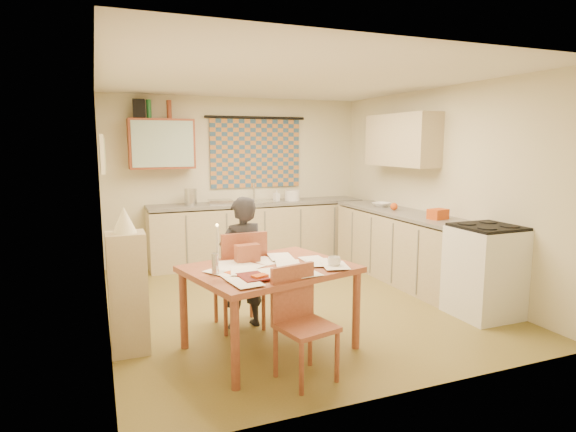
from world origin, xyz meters
name	(u,v)px	position (x,y,z in m)	size (l,w,h in m)	color
floor	(292,301)	(0.00, 0.00, -0.01)	(4.00, 4.50, 0.02)	olive
ceiling	(292,78)	(0.00, 0.00, 2.51)	(4.00, 4.50, 0.02)	white
wall_back	(237,179)	(0.00, 2.26, 1.25)	(4.00, 0.02, 2.50)	beige
wall_front	(415,225)	(0.00, -2.26, 1.25)	(4.00, 0.02, 2.50)	beige
wall_left	(101,201)	(-2.01, 0.00, 1.25)	(0.02, 4.50, 2.50)	beige
wall_right	(437,187)	(2.01, 0.00, 1.25)	(0.02, 4.50, 2.50)	beige
window_blind	(256,154)	(0.30, 2.22, 1.65)	(1.45, 0.03, 1.05)	#2E5170
curtain_rod	(256,118)	(0.30, 2.20, 2.20)	(0.04, 0.04, 1.60)	black
wall_cabinet	(161,144)	(-1.15, 2.08, 1.80)	(0.90, 0.34, 0.70)	maroon
wall_cabinet_glass	(163,144)	(-1.15, 1.91, 1.80)	(0.84, 0.02, 0.64)	#99B2A5
upper_cabinet_right	(402,140)	(1.83, 0.55, 1.85)	(0.34, 1.30, 0.70)	tan
framed_print	(102,154)	(-1.97, 0.40, 1.70)	(0.04, 0.50, 0.40)	beige
print_canvas	(104,154)	(-1.95, 0.40, 1.70)	(0.01, 0.42, 0.32)	beige
counter_back	(259,232)	(0.24, 1.95, 0.45)	(3.30, 0.62, 0.92)	tan
counter_right	(412,250)	(1.70, 0.05, 0.45)	(0.62, 2.95, 0.92)	tan
stove	(485,271)	(1.70, -1.21, 0.48)	(0.63, 0.63, 0.97)	white
sink	(258,205)	(0.23, 1.95, 0.88)	(0.55, 0.45, 0.10)	silver
tap	(254,192)	(0.23, 2.13, 1.06)	(0.03, 0.03, 0.28)	silver
dish_rack	(220,202)	(-0.35, 1.95, 0.95)	(0.35, 0.30, 0.06)	silver
kettle	(191,197)	(-0.79, 1.95, 1.04)	(0.18, 0.18, 0.24)	silver
mixing_bowl	(292,195)	(0.80, 1.95, 1.00)	(0.24, 0.24, 0.16)	white
soap_bottle	(277,195)	(0.56, 2.00, 1.01)	(0.10, 0.10, 0.17)	white
bowl	(381,205)	(1.70, 0.79, 0.95)	(0.31, 0.31, 0.06)	white
orange_bag	(438,214)	(1.70, -0.42, 0.98)	(0.22, 0.16, 0.12)	#C64710
fruit_orange	(394,207)	(1.65, 0.41, 0.97)	(0.10, 0.10, 0.10)	#C64710
speaker	(139,109)	(-1.43, 2.08, 2.28)	(0.16, 0.20, 0.26)	black
bottle_green	(149,109)	(-1.30, 2.08, 2.28)	(0.07, 0.07, 0.26)	#195926
bottle_brown	(169,110)	(-1.03, 2.08, 2.28)	(0.07, 0.07, 0.26)	maroon
dining_table	(270,307)	(-0.68, -1.15, 0.38)	(1.56, 1.33, 0.75)	brown
chair_far	(240,297)	(-0.79, -0.56, 0.30)	(0.45, 0.45, 0.98)	brown
chair_near	(305,345)	(-0.62, -1.78, 0.27)	(0.47, 0.47, 0.87)	brown
person	(242,263)	(-0.76, -0.59, 0.65)	(0.53, 0.39, 1.31)	black
shelf_stand	(128,293)	(-1.84, -0.77, 0.53)	(0.32, 0.30, 1.06)	tan
lampshade	(124,220)	(-1.84, -0.77, 1.17)	(0.20, 0.20, 0.22)	beige
letter_rack	(247,253)	(-0.81, -0.93, 0.83)	(0.22, 0.10, 0.16)	brown
mug	(334,262)	(-0.16, -1.37, 0.79)	(0.16, 0.16, 0.09)	white
magazine	(241,279)	(-1.04, -1.48, 0.76)	(0.22, 0.29, 0.03)	maroon
book	(233,276)	(-1.07, -1.35, 0.76)	(0.25, 0.28, 0.02)	#C64710
orange_box	(260,277)	(-0.89, -1.51, 0.77)	(0.12, 0.08, 0.04)	#C64710
eyeglasses	(303,269)	(-0.46, -1.37, 0.76)	(0.13, 0.04, 0.02)	black
candle_holder	(215,264)	(-1.18, -1.24, 0.84)	(0.06, 0.06, 0.18)	silver
candle	(217,239)	(-1.15, -1.22, 1.04)	(0.02, 0.02, 0.22)	white
candle_flame	(217,225)	(-1.16, -1.26, 1.16)	(0.02, 0.02, 0.02)	#FFCC66
papers	(272,267)	(-0.69, -1.23, 0.76)	(1.24, 1.00, 0.02)	white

